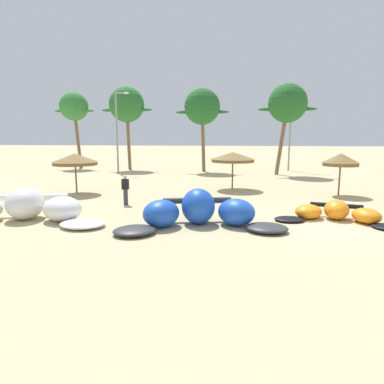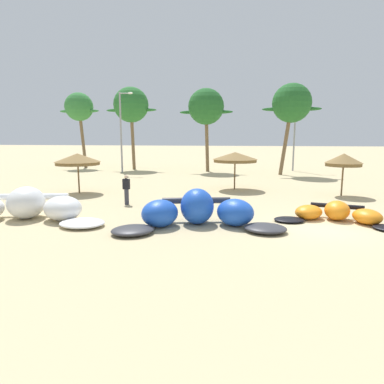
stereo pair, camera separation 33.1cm
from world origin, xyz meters
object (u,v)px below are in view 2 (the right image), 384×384
Objects in this scene: lamppost_west at (122,128)px; palm_leftmost at (79,108)px; person_by_umbrellas at (126,190)px; palm_left at (131,105)px; beach_umbrella_middle at (235,157)px; kite_left_of_center at (337,214)px; kite_left at (198,212)px; beach_umbrella_near_palms at (344,160)px; beach_umbrella_near_van at (78,159)px; palm_center_left at (292,104)px; kite_far_left at (23,208)px; lamppost_west_center at (296,128)px; palm_left_of_gap at (206,107)px.

palm_leftmost is at bearing 146.45° from lamppost_west.
palm_left is at bearing 108.36° from person_by_umbrellas.
palm_left reaches higher than beach_umbrella_middle.
palm_left is (-16.89, 21.68, 6.82)m from kite_left_of_center.
lamppost_west reaches higher than kite_left.
beach_umbrella_near_palms is at bearing 21.17° from person_by_umbrellas.
palm_leftmost is at bearing 172.74° from palm_left.
palm_center_left reaches higher than beach_umbrella_near_van.
palm_left reaches higher than kite_far_left.
palm_leftmost is at bearing 116.77° from beach_umbrella_near_van.
beach_umbrella_near_palms is at bearing 47.56° from kite_left.
beach_umbrella_near_van is 0.35× the size of lamppost_west_center.
beach_umbrella_near_van is 13.07m from lamppost_west.
kite_left_of_center is 15.80m from beach_umbrella_near_van.
beach_umbrella_near_van is 10.55m from beach_umbrella_middle.
palm_leftmost reaches higher than person_by_umbrellas.
palm_left_of_gap reaches higher than beach_umbrella_near_van.
palm_left is 1.06× the size of palm_left_of_gap.
kite_left_of_center is 7.38m from beach_umbrella_near_palms.
beach_umbrella_near_van is at bearing 142.22° from kite_left.
palm_left is 1.06× the size of palm_center_left.
palm_center_left is (23.65, -3.98, -0.30)m from palm_leftmost.
lamppost_west reaches higher than kite_far_left.
beach_umbrella_near_palms is 0.30× the size of palm_leftmost.
kite_far_left is at bearing -68.06° from palm_leftmost.
kite_left_of_center is at bearing 8.70° from kite_far_left.
palm_center_left is (5.98, 20.28, 6.18)m from kite_left.
kite_left_of_center is 0.66× the size of lamppost_west.
kite_left_of_center is 1.71× the size of beach_umbrella_middle.
kite_left_of_center is 10.61m from person_by_umbrellas.
lamppost_west_center is at bearing 67.62° from beach_umbrella_middle.
beach_umbrella_near_van is (-14.81, 5.17, 1.90)m from kite_left_of_center.
palm_center_left reaches higher than beach_umbrella_middle.
beach_umbrella_middle reaches higher than beach_umbrella_near_van.
kite_left is at bearing -37.78° from beach_umbrella_near_van.
kite_far_left is 2.67× the size of beach_umbrella_near_van.
lamppost_west_center is (18.05, 1.13, -2.49)m from palm_left.
beach_umbrella_near_palms is 1.64× the size of person_by_umbrellas.
beach_umbrella_near_van is 17.35m from palm_left.
beach_umbrella_middle is (-4.77, 8.41, 1.94)m from kite_left_of_center.
kite_far_left is 0.96× the size of lamppost_west.
palm_center_left is at bearing -104.08° from lamppost_west_center.
beach_umbrella_near_palms is 0.29× the size of palm_left.
beach_umbrella_near_van is at bearing -132.15° from lamppost_west_center.
kite_far_left is 20.60m from lamppost_west.
person_by_umbrellas reaches higher than kite_left.
beach_umbrella_middle is (8.88, 10.50, 1.72)m from kite_far_left.
palm_left_of_gap is (-8.32, 20.57, 6.40)m from kite_left_of_center.
lamppost_west reaches higher than beach_umbrella_near_van.
beach_umbrella_middle is at bearing 119.57° from kite_left_of_center.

